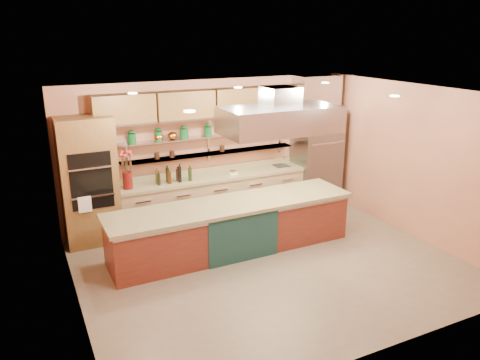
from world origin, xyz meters
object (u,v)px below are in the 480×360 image
kitchen_scale (233,172)px  copper_kettle (172,135)px  island (232,227)px  green_canister (185,134)px  flower_vase (128,180)px  refrigerator (316,157)px

kitchen_scale → copper_kettle: copper_kettle is taller
kitchen_scale → island: bearing=-135.1°
kitchen_scale → green_canister: bearing=147.2°
island → flower_vase: 2.11m
flower_vase → copper_kettle: bearing=13.0°
green_canister → island: bearing=-81.6°
refrigerator → island: 3.09m
flower_vase → green_canister: green_canister is taller
refrigerator → flower_vase: 4.13m
island → copper_kettle: (-0.49, 1.62, 1.35)m
refrigerator → green_canister: 3.03m
island → copper_kettle: bearing=106.4°
refrigerator → kitchen_scale: refrigerator is taller
flower_vase → green_canister: bearing=10.4°
refrigerator → copper_kettle: (-3.18, 0.23, 0.74)m
flower_vase → green_canister: (1.20, 0.22, 0.71)m
flower_vase → refrigerator: bearing=-0.1°
copper_kettle → green_canister: bearing=0.0°
flower_vase → copper_kettle: copper_kettle is taller
island → copper_kettle: size_ratio=22.75×
copper_kettle → island: bearing=-73.2°
refrigerator → flower_vase: (-4.13, 0.01, 0.04)m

